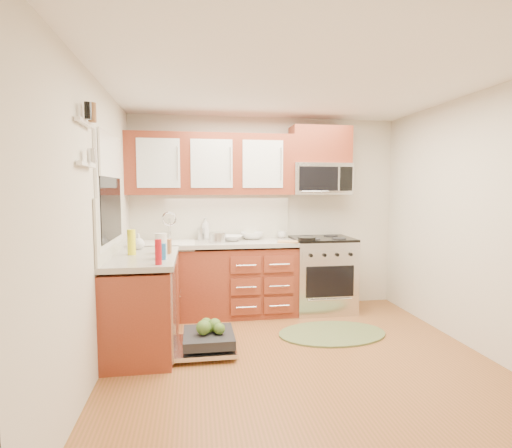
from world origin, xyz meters
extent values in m
plane|color=brown|center=(0.00, 0.00, 0.00)|extent=(3.50, 3.50, 0.00)
plane|color=white|center=(0.00, 0.00, 2.50)|extent=(3.50, 3.50, 0.00)
cube|color=beige|center=(0.00, 1.75, 1.25)|extent=(3.50, 0.04, 2.50)
cube|color=beige|center=(0.00, -1.75, 1.25)|extent=(3.50, 0.04, 2.50)
cube|color=beige|center=(-1.75, 0.00, 1.25)|extent=(0.04, 3.50, 2.50)
cube|color=beige|center=(1.75, 0.00, 1.25)|extent=(0.04, 3.50, 2.50)
cube|color=maroon|center=(-0.73, 1.45, 0.42)|extent=(2.05, 0.60, 0.85)
cube|color=maroon|center=(-1.45, 0.52, 0.42)|extent=(0.60, 1.25, 0.85)
cube|color=#A19B93|center=(-0.72, 1.44, 0.90)|extent=(2.07, 0.64, 0.05)
cube|color=#A19B93|center=(-1.44, 0.53, 0.90)|extent=(0.64, 1.27, 0.05)
cube|color=beige|center=(-0.73, 1.74, 1.21)|extent=(2.05, 0.02, 0.57)
cube|color=beige|center=(-1.74, 0.52, 1.21)|extent=(0.02, 1.25, 0.57)
cube|color=maroon|center=(0.68, 1.57, 2.13)|extent=(0.76, 0.35, 0.47)
cube|color=white|center=(-1.71, 0.50, 1.88)|extent=(0.02, 0.96, 0.40)
cube|color=white|center=(-1.72, -0.35, 2.05)|extent=(0.04, 0.40, 0.03)
cube|color=white|center=(-1.72, -0.35, 1.75)|extent=(0.04, 0.40, 0.03)
cylinder|color=black|center=(0.40, 1.18, 0.97)|extent=(0.26, 0.26, 0.04)
cylinder|color=silver|center=(-0.67, 1.33, 0.99)|extent=(0.27, 0.27, 0.13)
cube|color=tan|center=(0.18, 1.22, 0.93)|extent=(0.28, 0.23, 0.02)
cylinder|color=silver|center=(-0.86, 1.61, 1.00)|extent=(0.11, 0.11, 0.16)
cylinder|color=white|center=(-1.25, 0.30, 1.04)|extent=(0.13, 0.13, 0.24)
cylinder|color=yellow|center=(-1.56, 0.57, 1.05)|extent=(0.09, 0.09, 0.25)
cylinder|color=#AA0E17|center=(-1.25, 0.00, 1.03)|extent=(0.07, 0.07, 0.22)
cube|color=brown|center=(-1.25, 0.60, 1.00)|extent=(0.15, 0.12, 0.14)
cube|color=#266CB3|center=(-1.25, 0.24, 1.00)|extent=(0.10, 0.06, 0.15)
imported|color=#999999|center=(-0.49, 1.47, 0.96)|extent=(0.36, 0.36, 0.07)
imported|color=#999999|center=(-0.21, 1.60, 0.97)|extent=(0.30, 0.30, 0.09)
imported|color=#999999|center=(0.20, 1.65, 0.97)|extent=(0.14, 0.14, 0.09)
imported|color=#999999|center=(-0.80, 1.68, 1.07)|extent=(0.13, 0.13, 0.28)
imported|color=#999999|center=(-1.27, 0.95, 1.01)|extent=(0.09, 0.09, 0.17)
imported|color=#999999|center=(-1.54, 0.94, 1.01)|extent=(0.14, 0.14, 0.17)
camera|label=1|loc=(-0.95, -3.46, 1.57)|focal=28.00mm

